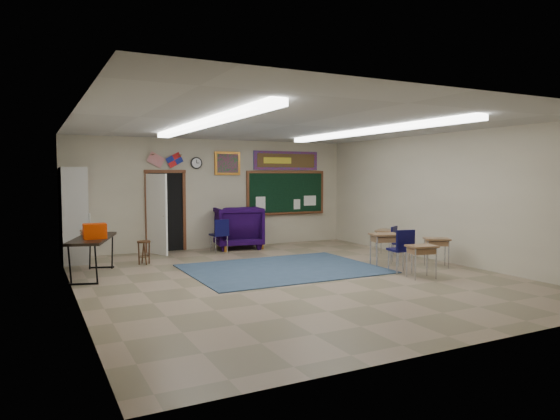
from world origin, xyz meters
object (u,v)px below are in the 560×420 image
student_desk_front_right (385,241)px  folding_table (93,255)px  wingback_armchair (237,227)px  wooden_stool (144,252)px  student_desk_front_left (384,248)px

student_desk_front_right → folding_table: folding_table is taller
wingback_armchair → student_desk_front_right: size_ratio=1.90×
wingback_armchair → folding_table: size_ratio=0.65×
wooden_stool → wingback_armchair: bearing=26.3°
folding_table → wooden_stool: (1.19, 0.88, -0.15)m
student_desk_front_left → folding_table: folding_table is taller
student_desk_front_left → student_desk_front_right: (0.96, 1.17, -0.04)m
student_desk_front_right → wooden_stool: size_ratio=1.26×
student_desk_front_right → wooden_stool: (-5.70, 1.45, -0.09)m
folding_table → student_desk_front_right: bearing=13.2°
folding_table → wooden_stool: size_ratio=3.73×
student_desk_front_left → student_desk_front_right: size_ratio=1.08×
wingback_armchair → wooden_stool: wingback_armchair is taller
student_desk_front_right → wingback_armchair: bearing=98.5°
wooden_stool → student_desk_front_right: bearing=-14.3°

